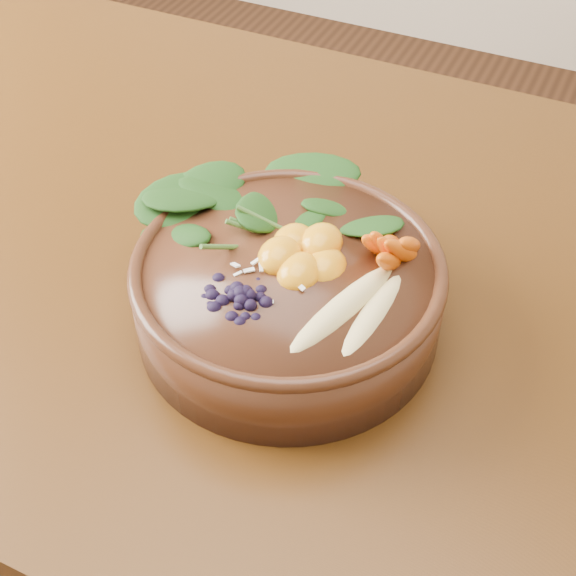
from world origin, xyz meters
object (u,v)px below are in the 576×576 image
Objects in this scene: stoneware_bowl at (288,295)px; mandarin_cluster at (304,244)px; kale_heap at (301,196)px; carrot_cluster at (392,220)px; blueberry_pile at (239,282)px; dining_table at (216,278)px; banana_halves at (359,299)px.

mandarin_cluster is (0.01, 0.02, 0.06)m from stoneware_bowl.
kale_heap is 0.11m from carrot_cluster.
stoneware_bowl is 0.09m from blueberry_pile.
dining_table is 7.91× the size of kale_heap.
carrot_cluster is at bearing 113.06° from banana_halves.
dining_table is at bearing 127.86° from blueberry_pile.
kale_heap is 1.23× the size of banana_halves.
dining_table is 5.18× the size of stoneware_bowl.
blueberry_pile is at bearing -141.51° from banana_halves.
kale_heap is at bearing 90.35° from blueberry_pile.
blueberry_pile is (0.13, -0.17, 0.20)m from dining_table.
dining_table is 0.27m from mandarin_cluster.
carrot_cluster is at bearing 28.74° from mandarin_cluster.
stoneware_bowl is 0.06m from mandarin_cluster.
banana_halves is 0.11m from blueberry_pile.
blueberry_pile is (-0.10, -0.03, 0.01)m from banana_halves.
carrot_cluster reaches higher than dining_table.
dining_table is 0.34m from banana_halves.
carrot_cluster is 0.09m from banana_halves.
kale_heap is at bearing 156.45° from banana_halves.
kale_heap reaches higher than mandarin_cluster.
carrot_cluster is 0.16m from blueberry_pile.
carrot_cluster is (0.08, 0.06, 0.08)m from stoneware_bowl.
carrot_cluster reaches higher than blueberry_pile.
stoneware_bowl is at bearing 71.41° from blueberry_pile.
banana_halves is (0.11, -0.11, -0.01)m from kale_heap.
mandarin_cluster reaches higher than stoneware_bowl.
blueberry_pile is (0.00, -0.14, -0.00)m from kale_heap.
banana_halves is at bearing -45.00° from kale_heap.
carrot_cluster is 0.52× the size of banana_halves.
mandarin_cluster is at bearing -129.81° from carrot_cluster.
stoneware_bowl is at bearing -123.69° from carrot_cluster.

